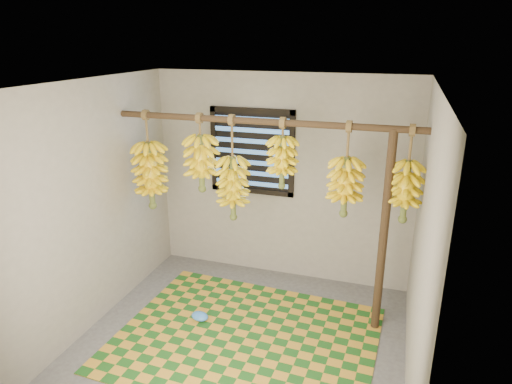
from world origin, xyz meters
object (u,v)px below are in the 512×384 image
at_px(banana_bunch_a, 150,175).
at_px(banana_bunch_f, 406,191).
at_px(support_post, 384,235).
at_px(banana_bunch_d, 282,162).
at_px(banana_bunch_b, 201,163).
at_px(banana_bunch_c, 233,188).
at_px(plastic_bag, 200,316).
at_px(banana_bunch_e, 345,187).
at_px(woven_mat, 245,338).

relative_size(banana_bunch_a, banana_bunch_f, 1.19).
relative_size(support_post, banana_bunch_d, 2.93).
height_order(banana_bunch_b, banana_bunch_c, same).
bearing_deg(banana_bunch_b, plastic_bag, -74.71).
xyz_separation_m(banana_bunch_b, banana_bunch_f, (1.98, -0.00, -0.09)).
bearing_deg(plastic_bag, banana_bunch_b, 105.29).
xyz_separation_m(banana_bunch_b, banana_bunch_e, (1.45, -0.00, -0.10)).
bearing_deg(support_post, banana_bunch_a, 180.00).
height_order(banana_bunch_a, banana_bunch_e, same).
bearing_deg(banana_bunch_b, banana_bunch_f, -0.00).
relative_size(banana_bunch_b, banana_bunch_d, 1.17).
bearing_deg(banana_bunch_f, banana_bunch_e, 180.00).
bearing_deg(support_post, woven_mat, -153.65).
height_order(support_post, banana_bunch_d, banana_bunch_d).
distance_m(banana_bunch_d, banana_bunch_f, 1.15).
height_order(banana_bunch_a, banana_bunch_f, same).
relative_size(plastic_bag, banana_bunch_a, 0.18).
bearing_deg(banana_bunch_d, banana_bunch_c, 180.00).
height_order(woven_mat, plastic_bag, plastic_bag).
height_order(banana_bunch_b, banana_bunch_e, same).
xyz_separation_m(banana_bunch_a, banana_bunch_b, (0.60, 0.00, 0.18)).
relative_size(support_post, banana_bunch_f, 2.25).
distance_m(plastic_bag, banana_bunch_d, 1.79).
distance_m(support_post, banana_bunch_d, 1.17).
distance_m(woven_mat, banana_bunch_e, 1.73).
bearing_deg(banana_bunch_b, banana_bunch_a, -180.00).
distance_m(support_post, banana_bunch_c, 1.52).
bearing_deg(plastic_bag, banana_bunch_f, 13.24).
xyz_separation_m(support_post, banana_bunch_f, (0.15, -0.00, 0.45)).
xyz_separation_m(support_post, banana_bunch_d, (-0.99, -0.00, 0.62)).
bearing_deg(support_post, banana_bunch_e, 180.00).
bearing_deg(banana_bunch_b, banana_bunch_e, -0.00).
bearing_deg(banana_bunch_e, woven_mat, -143.62).
relative_size(banana_bunch_a, banana_bunch_b, 1.32).
relative_size(banana_bunch_a, banana_bunch_d, 1.54).
bearing_deg(woven_mat, banana_bunch_e, 36.38).
xyz_separation_m(plastic_bag, banana_bunch_c, (0.22, 0.44, 1.26)).
bearing_deg(support_post, banana_bunch_f, -0.00).
height_order(support_post, plastic_bag, support_post).
bearing_deg(banana_bunch_a, woven_mat, -24.68).
bearing_deg(plastic_bag, support_post, 14.36).
bearing_deg(banana_bunch_b, banana_bunch_d, -0.00).
distance_m(banana_bunch_b, banana_bunch_c, 0.41).
relative_size(banana_bunch_e, banana_bunch_f, 1.01).
relative_size(banana_bunch_a, banana_bunch_c, 0.98).
height_order(woven_mat, banana_bunch_e, banana_bunch_e).
bearing_deg(plastic_bag, woven_mat, -14.53).
relative_size(banana_bunch_c, banana_bunch_e, 1.19).
height_order(support_post, banana_bunch_c, banana_bunch_c).
distance_m(banana_bunch_c, banana_bunch_f, 1.65).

